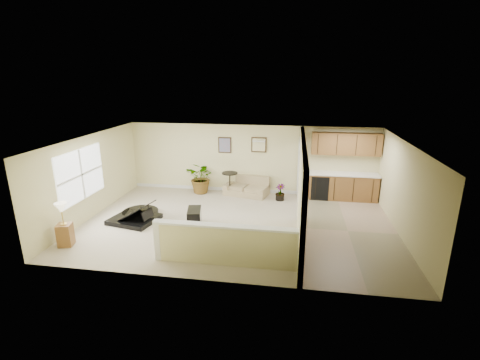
% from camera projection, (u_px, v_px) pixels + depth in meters
% --- Properties ---
extents(floor, '(9.00, 9.00, 0.00)m').
position_uv_depth(floor, '(237.00, 224.00, 10.21)').
color(floor, tan).
rests_on(floor, ground).
extents(back_wall, '(9.00, 0.04, 2.50)m').
position_uv_depth(back_wall, '(251.00, 159.00, 12.69)').
color(back_wall, beige).
rests_on(back_wall, floor).
extents(front_wall, '(9.00, 0.04, 2.50)m').
position_uv_depth(front_wall, '(213.00, 227.00, 7.01)').
color(front_wall, beige).
rests_on(front_wall, floor).
extents(left_wall, '(0.04, 6.00, 2.50)m').
position_uv_depth(left_wall, '(91.00, 176.00, 10.53)').
color(left_wall, beige).
rests_on(left_wall, floor).
extents(right_wall, '(0.04, 6.00, 2.50)m').
position_uv_depth(right_wall, '(405.00, 191.00, 9.18)').
color(right_wall, beige).
rests_on(right_wall, floor).
extents(ceiling, '(9.00, 6.00, 0.04)m').
position_uv_depth(ceiling, '(237.00, 140.00, 9.49)').
color(ceiling, white).
rests_on(ceiling, back_wall).
extents(kitchen_vinyl, '(2.70, 6.00, 0.01)m').
position_uv_depth(kitchen_vinyl, '(348.00, 231.00, 9.74)').
color(kitchen_vinyl, gray).
rests_on(kitchen_vinyl, floor).
extents(interior_partition, '(0.18, 5.99, 2.50)m').
position_uv_depth(interior_partition, '(301.00, 185.00, 9.83)').
color(interior_partition, beige).
rests_on(interior_partition, floor).
extents(pony_half_wall, '(3.42, 0.22, 1.00)m').
position_uv_depth(pony_half_wall, '(224.00, 244.00, 7.88)').
color(pony_half_wall, beige).
rests_on(pony_half_wall, floor).
extents(left_window, '(0.05, 2.15, 1.45)m').
position_uv_depth(left_window, '(81.00, 175.00, 9.99)').
color(left_window, white).
rests_on(left_window, left_wall).
extents(wall_art_left, '(0.48, 0.04, 0.58)m').
position_uv_depth(wall_art_left, '(225.00, 145.00, 12.66)').
color(wall_art_left, '#352513').
rests_on(wall_art_left, back_wall).
extents(wall_mirror, '(0.55, 0.04, 0.55)m').
position_uv_depth(wall_mirror, '(259.00, 145.00, 12.46)').
color(wall_mirror, '#352513').
rests_on(wall_mirror, back_wall).
extents(kitchen_cabinets, '(2.36, 0.65, 2.33)m').
position_uv_depth(kitchen_cabinets, '(340.00, 175.00, 12.07)').
color(kitchen_cabinets, brown).
rests_on(kitchen_cabinets, floor).
extents(piano, '(1.69, 1.71, 1.22)m').
position_uv_depth(piano, '(134.00, 204.00, 10.36)').
color(piano, black).
rests_on(piano, floor).
extents(piano_bench, '(0.52, 0.80, 0.49)m').
position_uv_depth(piano_bench, '(194.00, 217.00, 10.06)').
color(piano_bench, black).
rests_on(piano_bench, floor).
extents(loveseat, '(1.73, 1.22, 0.88)m').
position_uv_depth(loveseat, '(247.00, 185.00, 12.68)').
color(loveseat, tan).
rests_on(loveseat, floor).
extents(accent_table, '(0.57, 0.57, 0.83)m').
position_uv_depth(accent_table, '(230.00, 181.00, 12.60)').
color(accent_table, black).
rests_on(accent_table, floor).
extents(palm_plant, '(1.28, 1.19, 1.18)m').
position_uv_depth(palm_plant, '(202.00, 178.00, 12.76)').
color(palm_plant, black).
rests_on(palm_plant, floor).
extents(small_plant, '(0.42, 0.42, 0.58)m').
position_uv_depth(small_plant, '(280.00, 193.00, 12.09)').
color(small_plant, black).
rests_on(small_plant, floor).
extents(lamp_stand, '(0.42, 0.42, 1.16)m').
position_uv_depth(lamp_stand, '(64.00, 228.00, 8.79)').
color(lamp_stand, brown).
rests_on(lamp_stand, floor).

